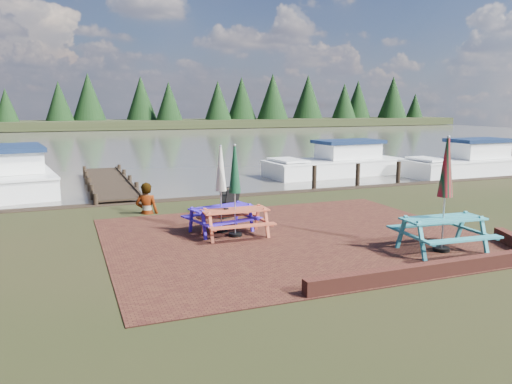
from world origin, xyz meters
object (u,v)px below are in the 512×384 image
at_px(jetty, 109,182).
at_px(boat_far, 468,164).
at_px(person, 146,183).
at_px(boat_jetty, 17,176).
at_px(picnic_table_red, 235,205).
at_px(boat_near, 337,164).
at_px(picnic_table_teal, 444,212).
at_px(chalkboard, 230,203).
at_px(picnic_table_blue, 221,203).

xyz_separation_m(jetty, boat_far, (16.80, -2.20, 0.28)).
relative_size(boat_far, person, 3.42).
xyz_separation_m(boat_jetty, person, (4.06, -7.24, 0.53)).
bearing_deg(boat_jetty, picnic_table_red, -69.59).
bearing_deg(picnic_table_red, boat_near, 49.73).
relative_size(boat_jetty, person, 3.91).
bearing_deg(jetty, person, -84.80).
bearing_deg(boat_near, picnic_table_teal, 155.26).
xyz_separation_m(picnic_table_teal, boat_near, (4.84, 12.89, -0.53)).
bearing_deg(person, jetty, -59.83).
distance_m(boat_near, person, 12.23).
xyz_separation_m(boat_jetty, boat_near, (14.41, -0.75, -0.05)).
bearing_deg(picnic_table_teal, chalkboard, 127.95).
bearing_deg(boat_jetty, picnic_table_teal, -62.44).
xyz_separation_m(chalkboard, boat_jetty, (-6.23, 8.69, -0.04)).
bearing_deg(boat_jetty, chalkboard, -61.89).
bearing_deg(chalkboard, picnic_table_teal, -83.93).
bearing_deg(person, chalkboard, 171.18).
relative_size(picnic_table_teal, boat_jetty, 0.35).
bearing_deg(boat_jetty, person, -68.23).
bearing_deg(picnic_table_red, picnic_table_blue, 111.72).
bearing_deg(picnic_table_blue, boat_near, 32.45).
distance_m(picnic_table_teal, picnic_table_blue, 5.33).
bearing_deg(boat_near, boat_jetty, 82.83).
relative_size(boat_near, person, 3.80).
xyz_separation_m(picnic_table_blue, jetty, (-1.99, 9.14, -0.67)).
relative_size(picnic_table_teal, picnic_table_red, 1.12).
bearing_deg(chalkboard, picnic_table_red, -132.72).
distance_m(picnic_table_red, picnic_table_blue, 0.56).
xyz_separation_m(picnic_table_blue, boat_jetty, (-5.49, 10.22, -0.36)).
xyz_separation_m(picnic_table_red, boat_near, (8.72, 9.98, -0.43)).
distance_m(picnic_table_red, boat_far, 16.41).
bearing_deg(jetty, picnic_table_red, -77.21).
relative_size(picnic_table_blue, boat_far, 0.35).
relative_size(picnic_table_red, boat_jetty, 0.31).
bearing_deg(jetty, picnic_table_teal, -64.18).
bearing_deg(picnic_table_red, boat_jetty, 118.79).
bearing_deg(chalkboard, boat_near, 16.12).
height_order(picnic_table_red, person, picnic_table_red).
relative_size(boat_jetty, boat_near, 1.03).
bearing_deg(jetty, picnic_table_blue, -77.69).
xyz_separation_m(jetty, boat_near, (10.91, 0.33, 0.26)).
bearing_deg(picnic_table_teal, picnic_table_red, 147.09).
bearing_deg(picnic_table_red, boat_far, 27.90).
xyz_separation_m(boat_jetty, boat_far, (20.30, -3.28, -0.02)).
xyz_separation_m(boat_far, person, (-16.24, -3.96, 0.54)).
distance_m(picnic_table_blue, jetty, 9.38).
distance_m(chalkboard, boat_far, 15.08).
xyz_separation_m(picnic_table_red, boat_far, (14.61, 7.45, -0.40)).
height_order(picnic_table_blue, jetty, picnic_table_blue).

